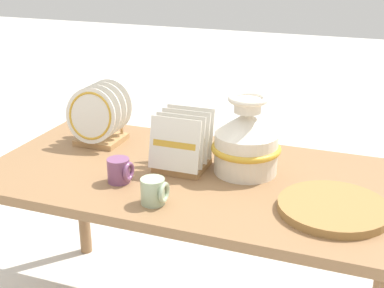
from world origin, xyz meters
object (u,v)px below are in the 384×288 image
object	(u,v)px
ceramic_vase	(246,141)
dish_rack_round_plates	(99,119)
wicker_charger_stack	(333,208)
mug_plum_glaze	(120,171)
mug_sage_glaze	(154,191)
dish_rack_square_plates	(182,149)

from	to	relation	value
ceramic_vase	dish_rack_round_plates	size ratio (longest dim) A/B	1.16
ceramic_vase	wicker_charger_stack	world-z (taller)	ceramic_vase
dish_rack_round_plates	wicker_charger_stack	distance (m)	1.00
mug_plum_glaze	mug_sage_glaze	size ratio (longest dim) A/B	1.00
ceramic_vase	mug_plum_glaze	bearing A→B (deg)	-148.25
dish_rack_square_plates	wicker_charger_stack	bearing A→B (deg)	-14.68
mug_plum_glaze	wicker_charger_stack	bearing A→B (deg)	3.17
mug_plum_glaze	dish_rack_square_plates	bearing A→B (deg)	49.78
ceramic_vase	dish_rack_round_plates	distance (m)	0.63
mug_sage_glaze	wicker_charger_stack	bearing A→B (deg)	14.97
wicker_charger_stack	ceramic_vase	bearing A→B (deg)	149.57
dish_rack_square_plates	mug_sage_glaze	world-z (taller)	dish_rack_square_plates
dish_rack_round_plates	mug_sage_glaze	distance (m)	0.59
dish_rack_square_plates	mug_sage_glaze	bearing A→B (deg)	-86.15
ceramic_vase	mug_sage_glaze	size ratio (longest dim) A/B	3.32
dish_rack_round_plates	wicker_charger_stack	xyz separation A→B (m)	(0.96, -0.26, -0.09)
dish_rack_round_plates	dish_rack_square_plates	distance (m)	0.42
wicker_charger_stack	mug_plum_glaze	distance (m)	0.71
wicker_charger_stack	mug_sage_glaze	size ratio (longest dim) A/B	4.02
dish_rack_square_plates	mug_plum_glaze	size ratio (longest dim) A/B	2.47
ceramic_vase	mug_plum_glaze	world-z (taller)	ceramic_vase
dish_rack_square_plates	ceramic_vase	bearing A→B (deg)	12.60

